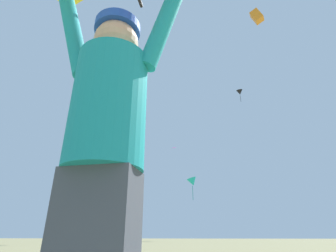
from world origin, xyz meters
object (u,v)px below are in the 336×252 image
at_px(distant_kite_yellow_mid_right, 80,183).
at_px(distant_kite_magenta_overhead_distant, 174,148).
at_px(kite_flyer_person, 106,144).
at_px(distant_kite_black_far_center, 240,92).
at_px(distant_kite_orange_mid_left, 257,16).
at_px(distant_kite_teal_low_right, 192,182).

bearing_deg(distant_kite_yellow_mid_right, distant_kite_magenta_overhead_distant, 69.11).
distance_m(kite_flyer_person, distant_kite_magenta_overhead_distant, 36.77).
relative_size(kite_flyer_person, distant_kite_black_far_center, 1.21).
bearing_deg(distant_kite_magenta_overhead_distant, distant_kite_orange_mid_left, -60.58).
height_order(kite_flyer_person, distant_kite_yellow_mid_right, distant_kite_yellow_mid_right).
distance_m(kite_flyer_person, distant_kite_teal_low_right, 34.18).
bearing_deg(kite_flyer_person, distant_kite_teal_low_right, 91.04).
distance_m(distant_kite_magenta_overhead_distant, distant_kite_teal_low_right, 6.11).
bearing_deg(distant_kite_teal_low_right, distant_kite_orange_mid_left, -66.23).
height_order(kite_flyer_person, distant_kite_teal_low_right, distant_kite_teal_low_right).
bearing_deg(distant_kite_yellow_mid_right, distant_kite_black_far_center, 21.16).
distance_m(distant_kite_teal_low_right, distant_kite_black_far_center, 13.71).
xyz_separation_m(distant_kite_orange_mid_left, distant_kite_black_far_center, (-1.11, 6.93, -4.02)).
distance_m(kite_flyer_person, distant_kite_yellow_mid_right, 21.15).
bearing_deg(distant_kite_black_far_center, distant_kite_orange_mid_left, -80.92).
bearing_deg(distant_kite_orange_mid_left, kite_flyer_person, -110.51).
height_order(distant_kite_orange_mid_left, distant_kite_black_far_center, distant_kite_orange_mid_left).
bearing_deg(distant_kite_orange_mid_left, distant_kite_teal_low_right, 113.77).
distance_m(distant_kite_teal_low_right, distant_kite_orange_mid_left, 21.46).
bearing_deg(distant_kite_magenta_overhead_distant, distant_kite_yellow_mid_right, -110.89).
bearing_deg(distant_kite_teal_low_right, distant_kite_black_far_center, -56.93).
distance_m(distant_kite_magenta_overhead_distant, distant_kite_black_far_center, 13.75).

